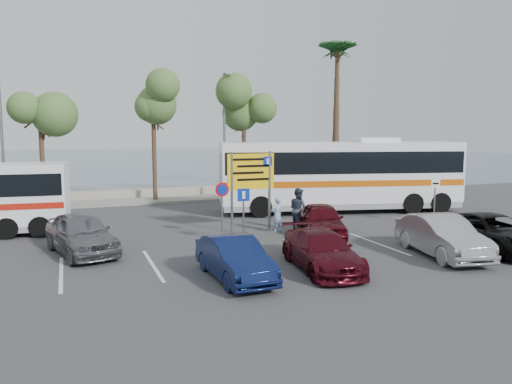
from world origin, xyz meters
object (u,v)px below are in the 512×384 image
object	(u,v)px
car_silver_a	(81,234)
suv_black	(493,233)
direction_sign	(251,178)
pedestrian_far	(298,209)
car_blue	(235,258)
street_lamp_left	(1,129)
car_red	(322,220)
car_maroon	(322,251)
car_silver_b	(442,236)
coach_bus_right	(340,177)
pedestrian_near	(277,215)
street_lamp_right	(225,129)

from	to	relation	value
car_silver_a	suv_black	distance (m)	15.43
direction_sign	car_silver_a	size ratio (longest dim) A/B	0.81
car_silver_a	pedestrian_far	size ratio (longest dim) A/B	2.29
direction_sign	car_blue	xyz separation A→B (m)	(-3.00, -6.70, -1.78)
street_lamp_left	direction_sign	distance (m)	15.24
direction_sign	car_red	world-z (taller)	direction_sign
car_maroon	car_silver_b	xyz separation A→B (m)	(4.90, 0.00, 0.11)
car_silver_a	car_silver_b	xyz separation A→B (m)	(12.20, -5.00, -0.02)
coach_bus_right	pedestrian_near	distance (m)	6.88
car_red	car_silver_a	bearing A→B (deg)	-163.55
street_lamp_right	car_red	world-z (taller)	street_lamp_right
street_lamp_left	car_blue	distance (m)	19.22
street_lamp_right	car_red	size ratio (longest dim) A/B	1.96
pedestrian_near	car_silver_a	bearing A→B (deg)	-11.28
car_silver_b	street_lamp_right	bearing A→B (deg)	110.25
coach_bus_right	direction_sign	bearing A→B (deg)	-153.05
car_silver_a	car_blue	xyz separation A→B (m)	(4.30, -5.00, -0.11)
pedestrian_near	car_maroon	bearing A→B (deg)	62.27
suv_black	car_silver_b	distance (m)	2.40
car_maroon	car_red	bearing A→B (deg)	68.54
direction_sign	coach_bus_right	world-z (taller)	coach_bus_right
car_silver_a	suv_black	xyz separation A→B (m)	(14.60, -5.00, -0.07)
street_lamp_right	car_maroon	distance (m)	17.59
pedestrian_near	pedestrian_far	distance (m)	1.08
car_blue	car_silver_a	bearing A→B (deg)	128.15
car_silver_a	car_silver_b	distance (m)	13.18
street_lamp_left	pedestrian_near	bearing A→B (deg)	-42.50
street_lamp_left	car_red	bearing A→B (deg)	-42.54
coach_bus_right	pedestrian_near	world-z (taller)	coach_bus_right
car_silver_a	car_maroon	xyz separation A→B (m)	(7.30, -5.00, -0.13)
car_blue	street_lamp_left	bearing A→B (deg)	112.66
car_silver_a	car_silver_b	bearing A→B (deg)	-37.26
coach_bus_right	pedestrian_near	bearing A→B (deg)	-144.12
direction_sign	car_silver_a	distance (m)	7.68
car_maroon	car_silver_b	bearing A→B (deg)	6.91
direction_sign	car_silver_b	xyz separation A→B (m)	(4.90, -6.70, -1.69)
coach_bus_right	car_silver_b	xyz separation A→B (m)	(-1.60, -10.00, -1.18)
street_lamp_right	car_maroon	xyz separation A→B (m)	(-2.00, -17.02, -3.97)
pedestrian_far	car_red	bearing A→B (deg)	-174.37
street_lamp_left	car_blue	size ratio (longest dim) A/B	2.04
direction_sign	suv_black	xyz separation A→B (m)	(7.30, -6.70, -1.74)
car_maroon	direction_sign	bearing A→B (deg)	96.87
street_lamp_left	car_maroon	size ratio (longest dim) A/B	1.85
coach_bus_right	car_blue	xyz separation A→B (m)	(-9.50, -10.00, -1.27)
car_blue	suv_black	world-z (taller)	suv_black
street_lamp_right	pedestrian_far	xyz separation A→B (m)	(0.06, -10.97, -3.63)
suv_black	car_red	bearing A→B (deg)	140.97
pedestrian_near	coach_bus_right	bearing A→B (deg)	-162.43
car_maroon	car_red	xyz separation A→B (m)	(2.50, 4.63, 0.07)
coach_bus_right	car_red	distance (m)	6.81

